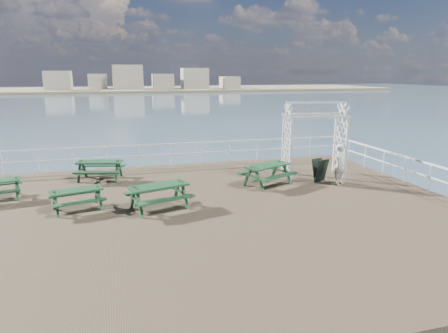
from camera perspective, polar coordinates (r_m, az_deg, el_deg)
ground at (r=13.07m, az=-3.49°, el=-7.11°), size 18.00×14.00×0.30m
sea_backdrop at (r=146.92m, az=-9.38°, el=11.24°), size 300.00×300.00×9.20m
railing at (r=15.18m, az=-5.76°, el=-0.20°), size 17.77×13.76×1.10m
picnic_table_b at (r=17.48m, az=-17.33°, el=0.03°), size 2.14×1.88×0.89m
picnic_table_c at (r=16.00m, az=6.24°, el=-0.53°), size 2.39×2.22×0.93m
picnic_table_d at (r=13.90m, az=-20.29°, el=-3.85°), size 1.89×1.67×0.78m
picnic_table_e at (r=13.29m, az=-9.29°, el=-3.55°), size 2.26×2.01×0.92m
trellis_arbor at (r=17.54m, az=12.74°, el=3.21°), size 2.76×1.77×3.21m
sandwich_board at (r=16.88m, az=13.53°, el=-0.55°), size 0.70×0.61×0.96m
person at (r=16.58m, az=16.28°, el=0.28°), size 0.71×0.66×1.63m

